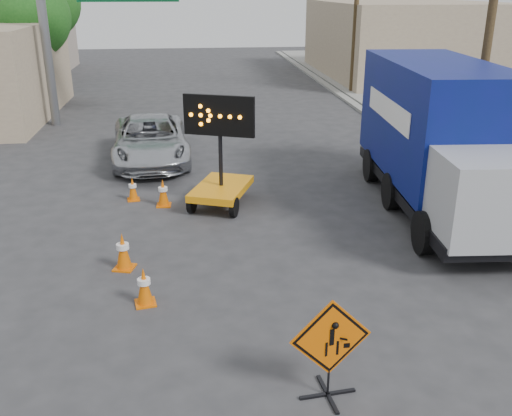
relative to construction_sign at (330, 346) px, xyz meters
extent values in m
plane|color=#2D2D30|center=(-0.90, 0.13, -0.83)|extent=(100.00, 100.00, 0.00)
cube|color=gray|center=(6.30, 15.13, -0.77)|extent=(0.40, 60.00, 0.12)
cube|color=gray|center=(8.60, 15.13, -0.75)|extent=(4.00, 60.00, 0.15)
cube|color=tan|center=(12.10, 30.13, 1.47)|extent=(10.00, 14.00, 4.60)
cylinder|color=slate|center=(-7.40, 18.13, 2.57)|extent=(0.36, 0.36, 6.80)
cylinder|color=slate|center=(-9.40, 26.13, 3.67)|extent=(0.44, 0.44, 9.00)
cylinder|color=#47381E|center=(7.10, 10.13, 3.67)|extent=(0.26, 0.26, 9.00)
cylinder|color=#47381E|center=(7.10, 24.13, 3.67)|extent=(0.26, 0.26, 9.00)
cylinder|color=#47381E|center=(-8.90, 22.13, 0.80)|extent=(0.28, 0.28, 3.25)
sphere|color=#184E16|center=(-8.90, 22.13, 3.35)|extent=(3.71, 3.71, 3.71)
cylinder|color=#47381E|center=(-9.90, 30.13, 0.96)|extent=(0.28, 0.28, 3.58)
sphere|color=#184E16|center=(-9.90, 30.13, 3.78)|extent=(4.10, 4.10, 4.10)
cube|color=black|center=(0.00, 0.00, -0.81)|extent=(0.84, 0.14, 0.04)
cube|color=black|center=(0.00, 0.00, -0.81)|extent=(0.14, 0.84, 0.04)
cylinder|color=black|center=(0.00, 0.00, -0.50)|extent=(0.03, 0.03, 0.65)
cube|color=#D95B04|center=(0.00, 0.00, 0.15)|extent=(1.18, 0.15, 1.18)
cube|color=black|center=(0.00, 0.00, 0.15)|extent=(1.10, 0.12, 1.10)
cube|color=orange|center=(-1.03, 7.82, -0.36)|extent=(1.91, 2.38, 0.19)
cylinder|color=black|center=(-1.03, 7.82, 0.83)|extent=(0.10, 0.10, 2.28)
cube|color=black|center=(-1.03, 7.82, 1.60)|extent=(1.77, 0.78, 1.03)
imported|color=#B8BBC0|center=(-3.11, 12.26, -0.10)|extent=(2.76, 5.37, 1.45)
cube|color=black|center=(4.46, 6.76, -0.25)|extent=(2.90, 7.88, 0.29)
cube|color=#071455|center=(4.46, 7.53, 1.44)|extent=(2.86, 6.15, 2.90)
cube|color=#9EA0A5|center=(4.46, 3.67, 0.67)|extent=(2.35, 1.90, 1.74)
cube|color=#D95B04|center=(-2.75, 2.87, -0.81)|extent=(0.43, 0.43, 0.03)
cone|color=#D95B04|center=(-2.75, 2.87, -0.44)|extent=(0.29, 0.29, 0.71)
cylinder|color=silver|center=(-2.75, 2.87, -0.36)|extent=(0.24, 0.24, 0.10)
cube|color=#D95B04|center=(-3.27, 4.36, -0.81)|extent=(0.50, 0.50, 0.03)
cone|color=#D95B04|center=(-3.27, 4.36, -0.41)|extent=(0.31, 0.31, 0.76)
cylinder|color=silver|center=(-3.27, 4.36, -0.32)|extent=(0.26, 0.26, 0.11)
cube|color=#D95B04|center=(-2.57, 7.94, -0.81)|extent=(0.39, 0.39, 0.03)
cone|color=#D95B04|center=(-2.57, 7.94, -0.44)|extent=(0.29, 0.29, 0.71)
cylinder|color=silver|center=(-2.57, 7.94, -0.36)|extent=(0.24, 0.24, 0.10)
cube|color=#D95B04|center=(-3.41, 8.48, -0.81)|extent=(0.37, 0.37, 0.03)
cone|color=#D95B04|center=(-3.41, 8.48, -0.49)|extent=(0.26, 0.26, 0.62)
cylinder|color=silver|center=(-3.41, 8.48, -0.42)|extent=(0.21, 0.21, 0.09)
camera|label=1|loc=(-1.80, -6.47, 4.64)|focal=40.00mm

